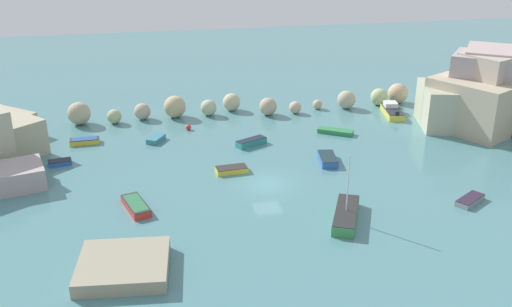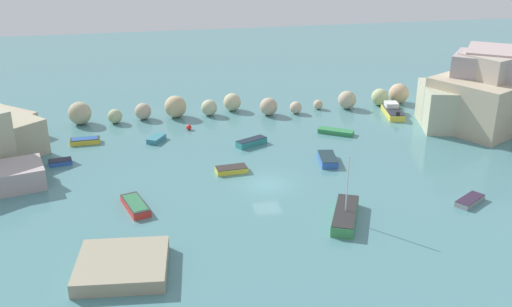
{
  "view_description": "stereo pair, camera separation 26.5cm",
  "coord_description": "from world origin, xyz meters",
  "px_view_note": "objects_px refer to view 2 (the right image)",
  "views": [
    {
      "loc": [
        -10.98,
        -47.14,
        23.0
      ],
      "look_at": [
        0.0,
        5.15,
        1.0
      ],
      "focal_mm": 40.54,
      "sensor_mm": 36.0,
      "label": 1
    },
    {
      "loc": [
        -10.72,
        -47.2,
        23.0
      ],
      "look_at": [
        0.0,
        5.15,
        1.0
      ],
      "focal_mm": 40.54,
      "sensor_mm": 36.0,
      "label": 2
    }
  ],
  "objects_px": {
    "stone_dock": "(122,265)",
    "channel_buoy": "(189,127)",
    "moored_boat_4": "(470,201)",
    "moored_boat_8": "(85,141)",
    "moored_boat_9": "(345,215)",
    "moored_boat_5": "(393,111)",
    "moored_boat_2": "(156,139)",
    "moored_boat_0": "(336,132)",
    "moored_boat_3": "(251,142)",
    "moored_boat_10": "(231,169)",
    "moored_boat_6": "(135,205)",
    "moored_boat_7": "(328,159)",
    "moored_boat_1": "(60,162)"
  },
  "relations": [
    {
      "from": "moored_boat_7",
      "to": "moored_boat_10",
      "type": "xyz_separation_m",
      "value": [
        -9.88,
        -0.4,
        -0.08
      ]
    },
    {
      "from": "moored_boat_0",
      "to": "moored_boat_7",
      "type": "height_order",
      "value": "moored_boat_7"
    },
    {
      "from": "stone_dock",
      "to": "moored_boat_2",
      "type": "bearing_deg",
      "value": 82.25
    },
    {
      "from": "moored_boat_7",
      "to": "moored_boat_2",
      "type": "bearing_deg",
      "value": 69.37
    },
    {
      "from": "stone_dock",
      "to": "moored_boat_6",
      "type": "height_order",
      "value": "stone_dock"
    },
    {
      "from": "stone_dock",
      "to": "channel_buoy",
      "type": "xyz_separation_m",
      "value": [
        7.28,
        28.06,
        -0.19
      ]
    },
    {
      "from": "moored_boat_3",
      "to": "moored_boat_1",
      "type": "bearing_deg",
      "value": -22.48
    },
    {
      "from": "moored_boat_8",
      "to": "moored_boat_10",
      "type": "relative_size",
      "value": 1.02
    },
    {
      "from": "moored_boat_0",
      "to": "channel_buoy",
      "type": "bearing_deg",
      "value": -162.44
    },
    {
      "from": "moored_boat_7",
      "to": "moored_boat_9",
      "type": "relative_size",
      "value": 0.59
    },
    {
      "from": "channel_buoy",
      "to": "moored_boat_0",
      "type": "xyz_separation_m",
      "value": [
        16.31,
        -4.68,
        -0.07
      ]
    },
    {
      "from": "channel_buoy",
      "to": "moored_boat_1",
      "type": "bearing_deg",
      "value": -151.17
    },
    {
      "from": "moored_boat_6",
      "to": "moored_boat_5",
      "type": "bearing_deg",
      "value": -75.0
    },
    {
      "from": "moored_boat_0",
      "to": "moored_boat_2",
      "type": "height_order",
      "value": "moored_boat_2"
    },
    {
      "from": "stone_dock",
      "to": "moored_boat_2",
      "type": "relative_size",
      "value": 2.31
    },
    {
      "from": "moored_boat_5",
      "to": "channel_buoy",
      "type": "bearing_deg",
      "value": 101.48
    },
    {
      "from": "moored_boat_4",
      "to": "moored_boat_6",
      "type": "relative_size",
      "value": 0.76
    },
    {
      "from": "stone_dock",
      "to": "moored_boat_4",
      "type": "height_order",
      "value": "stone_dock"
    },
    {
      "from": "stone_dock",
      "to": "moored_boat_5",
      "type": "distance_m",
      "value": 43.34
    },
    {
      "from": "moored_boat_3",
      "to": "moored_boat_6",
      "type": "relative_size",
      "value": 0.83
    },
    {
      "from": "moored_boat_1",
      "to": "moored_boat_0",
      "type": "bearing_deg",
      "value": 175.56
    },
    {
      "from": "moored_boat_4",
      "to": "moored_boat_8",
      "type": "height_order",
      "value": "moored_boat_8"
    },
    {
      "from": "moored_boat_0",
      "to": "moored_boat_10",
      "type": "bearing_deg",
      "value": -115.14
    },
    {
      "from": "moored_boat_2",
      "to": "moored_boat_6",
      "type": "bearing_deg",
      "value": 22.0
    },
    {
      "from": "moored_boat_0",
      "to": "moored_boat_3",
      "type": "distance_m",
      "value": 10.25
    },
    {
      "from": "moored_boat_7",
      "to": "moored_boat_8",
      "type": "xyz_separation_m",
      "value": [
        -24.3,
        10.36,
        -0.04
      ]
    },
    {
      "from": "moored_boat_5",
      "to": "moored_boat_6",
      "type": "xyz_separation_m",
      "value": [
        -31.74,
        -19.07,
        -0.18
      ]
    },
    {
      "from": "moored_boat_3",
      "to": "stone_dock",
      "type": "bearing_deg",
      "value": 32.26
    },
    {
      "from": "moored_boat_9",
      "to": "moored_boat_5",
      "type": "bearing_deg",
      "value": -6.52
    },
    {
      "from": "channel_buoy",
      "to": "moored_boat_9",
      "type": "xyz_separation_m",
      "value": [
        10.44,
        -24.17,
        0.15
      ]
    },
    {
      "from": "stone_dock",
      "to": "moored_boat_4",
      "type": "distance_m",
      "value": 29.69
    },
    {
      "from": "channel_buoy",
      "to": "moored_boat_9",
      "type": "bearing_deg",
      "value": -66.64
    },
    {
      "from": "moored_boat_2",
      "to": "stone_dock",
      "type": "bearing_deg",
      "value": 23.03
    },
    {
      "from": "moored_boat_6",
      "to": "moored_boat_10",
      "type": "relative_size",
      "value": 1.39
    },
    {
      "from": "stone_dock",
      "to": "moored_boat_7",
      "type": "distance_m",
      "value": 25.44
    },
    {
      "from": "moored_boat_1",
      "to": "moored_boat_2",
      "type": "xyz_separation_m",
      "value": [
        9.72,
        4.54,
        0.04
      ]
    },
    {
      "from": "moored_boat_6",
      "to": "moored_boat_7",
      "type": "distance_m",
      "value": 20.09
    },
    {
      "from": "moored_boat_2",
      "to": "moored_boat_7",
      "type": "distance_m",
      "value": 19.17
    },
    {
      "from": "moored_boat_4",
      "to": "moored_boat_10",
      "type": "xyz_separation_m",
      "value": [
        -19.14,
        10.61,
        0.03
      ]
    },
    {
      "from": "moored_boat_0",
      "to": "moored_boat_8",
      "type": "relative_size",
      "value": 1.24
    },
    {
      "from": "moored_boat_5",
      "to": "moored_boat_8",
      "type": "bearing_deg",
      "value": 104.43
    },
    {
      "from": "moored_boat_3",
      "to": "moored_boat_9",
      "type": "distance_m",
      "value": 18.43
    },
    {
      "from": "moored_boat_5",
      "to": "moored_boat_2",
      "type": "bearing_deg",
      "value": 107.08
    },
    {
      "from": "moored_boat_1",
      "to": "moored_boat_6",
      "type": "xyz_separation_m",
      "value": [
        7.29,
        -11.23,
        0.1
      ]
    },
    {
      "from": "moored_boat_1",
      "to": "moored_boat_4",
      "type": "distance_m",
      "value": 39.05
    },
    {
      "from": "moored_boat_4",
      "to": "moored_boat_8",
      "type": "distance_m",
      "value": 39.79
    },
    {
      "from": "moored_boat_2",
      "to": "moored_boat_4",
      "type": "height_order",
      "value": "moored_boat_2"
    },
    {
      "from": "moored_boat_1",
      "to": "moored_boat_5",
      "type": "height_order",
      "value": "moored_boat_5"
    },
    {
      "from": "moored_boat_3",
      "to": "moored_boat_6",
      "type": "height_order",
      "value": "moored_boat_3"
    },
    {
      "from": "moored_boat_0",
      "to": "moored_boat_4",
      "type": "relative_size",
      "value": 1.2
    }
  ]
}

